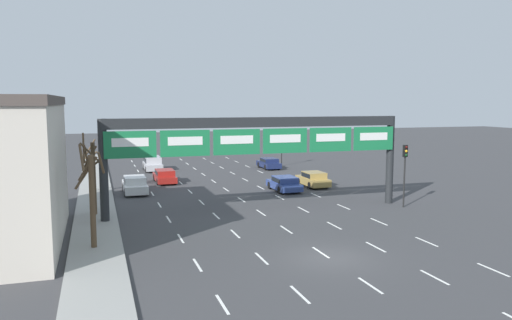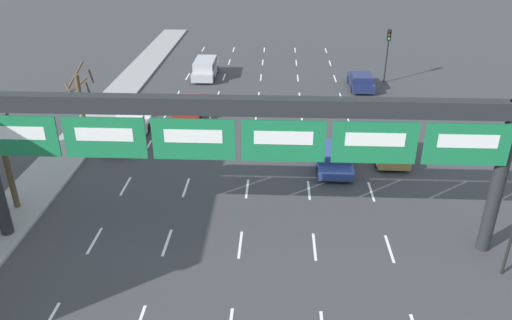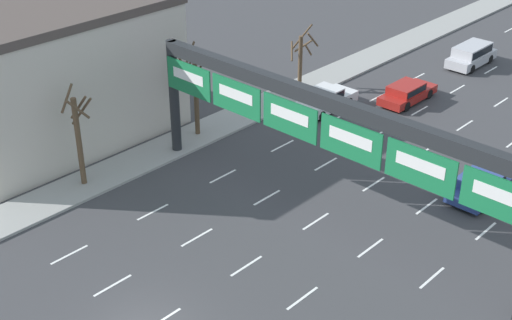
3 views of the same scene
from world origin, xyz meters
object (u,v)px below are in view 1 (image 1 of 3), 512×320
at_px(car_blue, 284,183).
at_px(tree_bare_second, 92,194).
at_px(car_red, 165,176).
at_px(tree_bare_third, 93,172).
at_px(car_navy, 269,163).
at_px(suv_silver, 153,163).
at_px(traffic_light_mid_block, 282,140).
at_px(tree_bare_closest, 94,164).
at_px(car_gold, 313,179).
at_px(car_white, 135,184).
at_px(traffic_light_near_gantry, 405,163).
at_px(sign_gantry, 260,137).

height_order(car_blue, tree_bare_second, tree_bare_second).
distance_m(car_red, tree_bare_third, 14.92).
bearing_deg(tree_bare_second, car_navy, 54.70).
relative_size(suv_silver, traffic_light_mid_block, 1.04).
bearing_deg(tree_bare_third, tree_bare_closest, 89.75).
relative_size(car_gold, tree_bare_closest, 0.92).
relative_size(car_white, traffic_light_near_gantry, 1.03).
height_order(sign_gantry, car_white, sign_gantry).
distance_m(car_gold, traffic_light_mid_block, 15.40).
bearing_deg(tree_bare_third, car_gold, 18.53).
height_order(car_gold, traffic_light_mid_block, traffic_light_mid_block).
xyz_separation_m(car_white, tree_bare_closest, (-3.34, 1.63, 1.69)).
relative_size(traffic_light_mid_block, tree_bare_second, 0.82).
bearing_deg(car_white, car_red, 56.72).
bearing_deg(sign_gantry, traffic_light_near_gantry, -8.86).
bearing_deg(tree_bare_third, car_navy, 44.96).
bearing_deg(tree_bare_second, tree_bare_third, 89.77).
bearing_deg(tree_bare_third, traffic_light_near_gantry, -10.18).
xyz_separation_m(car_blue, car_gold, (3.43, 1.34, 0.04)).
bearing_deg(traffic_light_mid_block, car_blue, -109.97).
bearing_deg(car_gold, traffic_light_mid_block, 80.51).
bearing_deg(car_white, tree_bare_closest, 153.96).
bearing_deg(tree_bare_closest, car_gold, -9.51).
relative_size(car_white, car_navy, 1.16).
bearing_deg(tree_bare_third, car_blue, 17.93).
relative_size(car_blue, tree_bare_second, 0.78).
xyz_separation_m(car_red, traffic_light_near_gantry, (15.64, -17.14, 2.66)).
xyz_separation_m(car_navy, traffic_light_near_gantry, (2.43, -23.79, 2.68)).
xyz_separation_m(suv_silver, traffic_light_near_gantry, (15.81, -26.34, 2.45)).
bearing_deg(sign_gantry, suv_silver, 101.34).
bearing_deg(tree_bare_third, tree_bare_second, -90.23).
distance_m(car_white, tree_bare_closest, 4.08).
xyz_separation_m(traffic_light_near_gantry, tree_bare_third, (-22.26, 4.00, -0.25)).
bearing_deg(traffic_light_near_gantry, traffic_light_mid_block, 90.34).
height_order(sign_gantry, traffic_light_mid_block, sign_gantry).
height_order(car_white, tree_bare_closest, tree_bare_closest).
bearing_deg(sign_gantry, car_gold, 47.20).
height_order(car_red, tree_bare_second, tree_bare_second).
bearing_deg(car_gold, car_red, 153.13).
bearing_deg(tree_bare_closest, car_red, 26.64).
height_order(tree_bare_second, tree_bare_third, tree_bare_third).
distance_m(traffic_light_mid_block, tree_bare_third, 30.88).
relative_size(car_gold, suv_silver, 0.88).
relative_size(sign_gantry, tree_bare_closest, 4.90).
bearing_deg(car_navy, suv_silver, 169.21).
bearing_deg(car_blue, car_white, 166.87).
bearing_deg(sign_gantry, car_red, 107.15).
height_order(sign_gantry, tree_bare_second, sign_gantry).
height_order(car_white, car_blue, car_white).
xyz_separation_m(sign_gantry, traffic_light_near_gantry, (10.87, -1.69, -2.05)).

